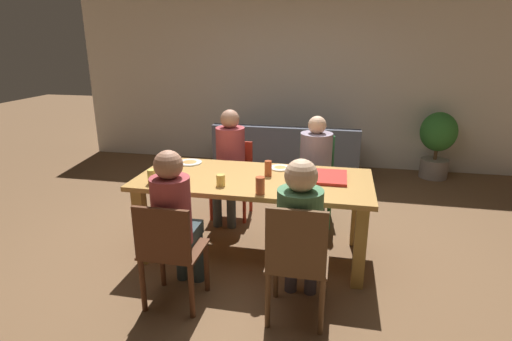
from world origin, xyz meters
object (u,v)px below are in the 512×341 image
at_px(chair_0, 233,174).
at_px(couch, 287,158).
at_px(chair_2, 315,174).
at_px(chair_3, 170,251).
at_px(potted_plant, 438,140).
at_px(person_2, 315,163).
at_px(drinking_glass_0, 152,177).
at_px(drinking_glass_1, 260,186).
at_px(drinking_glass_3, 268,168).
at_px(plate_0, 190,162).
at_px(plate_1, 280,167).
at_px(person_0, 229,157).
at_px(person_1, 300,224).
at_px(person_3, 175,214).
at_px(chair_1, 297,260).
at_px(drinking_glass_2, 221,180).
at_px(pizza_box_0, 323,177).
at_px(dining_table, 254,189).

distance_m(chair_0, couch, 1.57).
bearing_deg(chair_2, chair_3, -116.37).
distance_m(chair_0, potted_plant, 3.20).
xyz_separation_m(chair_0, person_2, (0.94, -0.08, 0.22)).
bearing_deg(drinking_glass_0, drinking_glass_1, -3.40).
bearing_deg(drinking_glass_3, plate_0, 164.57).
bearing_deg(drinking_glass_0, chair_2, 43.92).
xyz_separation_m(person_2, drinking_glass_1, (-0.37, -1.19, 0.14)).
distance_m(plate_1, couch, 2.12).
relative_size(person_0, plate_1, 5.82).
height_order(plate_0, couch, couch).
distance_m(person_0, person_1, 1.80).
bearing_deg(chair_0, plate_1, -41.58).
relative_size(chair_2, person_2, 0.79).
bearing_deg(person_3, person_1, 0.82).
relative_size(chair_1, plate_1, 4.36).
bearing_deg(chair_3, drinking_glass_3, 61.44).
distance_m(drinking_glass_2, drinking_glass_3, 0.49).
bearing_deg(drinking_glass_1, chair_3, -136.23).
bearing_deg(drinking_glass_2, drinking_glass_0, -173.93).
distance_m(chair_0, chair_2, 0.95).
relative_size(drinking_glass_1, couch, 0.07).
distance_m(drinking_glass_0, drinking_glass_3, 1.04).
bearing_deg(chair_2, person_1, -90.00).
height_order(drinking_glass_0, potted_plant, potted_plant).
xyz_separation_m(chair_3, drinking_glass_2, (0.20, 0.67, 0.34)).
bearing_deg(plate_0, person_3, -75.04).
distance_m(drinking_glass_0, couch, 2.89).
distance_m(chair_0, pizza_box_0, 1.34).
xyz_separation_m(plate_1, drinking_glass_3, (-0.08, -0.24, 0.06)).
xyz_separation_m(drinking_glass_3, couch, (-0.12, 2.30, -0.56)).
bearing_deg(plate_0, person_1, -41.65).
bearing_deg(chair_3, chair_0, 90.00).
distance_m(person_3, plate_1, 1.29).
distance_m(pizza_box_0, plate_0, 1.37).
xyz_separation_m(plate_1, drinking_glass_1, (-0.06, -0.71, 0.06)).
height_order(plate_1, drinking_glass_1, drinking_glass_1).
bearing_deg(drinking_glass_3, chair_1, -69.09).
xyz_separation_m(drinking_glass_2, potted_plant, (2.38, 3.03, -0.25)).
relative_size(person_0, drinking_glass_3, 8.72).
xyz_separation_m(dining_table, person_2, (0.51, 0.80, 0.05)).
distance_m(chair_1, plate_1, 1.32).
relative_size(chair_1, drinking_glass_1, 6.45).
bearing_deg(person_3, drinking_glass_2, 69.00).
bearing_deg(potted_plant, dining_table, -127.96).
xyz_separation_m(dining_table, couch, (-0.00, 2.37, -0.37)).
xyz_separation_m(person_3, drinking_glass_2, (0.20, 0.53, 0.10)).
xyz_separation_m(person_3, plate_1, (0.63, 1.12, 0.06)).
distance_m(dining_table, chair_2, 1.09).
height_order(plate_1, couch, couch).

